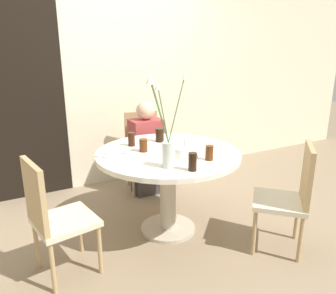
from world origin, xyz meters
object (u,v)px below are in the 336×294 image
object	(u,v)px
chair_right_flank	(291,193)
drink_glass_4	(143,145)
drink_glass_1	(131,139)
drink_glass_3	(209,153)
chair_far_back	(143,147)
flower_vase	(166,136)
person_guest	(146,151)
side_plate	(113,152)
birthday_cake	(184,151)
drink_glass_0	(193,162)
drink_glass_2	(160,135)
chair_near_front	(53,214)

from	to	relation	value
chair_right_flank	drink_glass_4	world-z (taller)	chair_right_flank
drink_glass_1	drink_glass_3	size ratio (longest dim) A/B	1.04
chair_right_flank	drink_glass_3	world-z (taller)	chair_right_flank
chair_far_back	drink_glass_3	world-z (taller)	chair_far_back
flower_vase	person_guest	distance (m)	1.31
chair_far_back	side_plate	distance (m)	1.03
chair_far_back	drink_glass_4	distance (m)	1.01
birthday_cake	drink_glass_0	world-z (taller)	drink_glass_0
drink_glass_3	drink_glass_4	bearing A→B (deg)	129.35
birthday_cake	drink_glass_0	xyz separation A→B (m)	(-0.12, -0.31, 0.03)
drink_glass_3	drink_glass_4	distance (m)	0.57
drink_glass_1	drink_glass_4	distance (m)	0.21
chair_right_flank	drink_glass_2	xyz separation A→B (m)	(-0.64, 1.02, 0.31)
chair_near_front	person_guest	xyz separation A→B (m)	(1.17, 1.00, -0.00)
chair_far_back	drink_glass_1	size ratio (longest dim) A/B	7.30
drink_glass_4	person_guest	xyz separation A→B (m)	(0.36, 0.73, -0.31)
drink_glass_0	birthday_cake	bearing A→B (deg)	69.25
flower_vase	side_plate	distance (m)	0.62
drink_glass_0	drink_glass_2	xyz separation A→B (m)	(0.14, 0.79, -0.00)
chair_near_front	drink_glass_0	bearing A→B (deg)	-117.89
chair_far_back	chair_right_flank	distance (m)	1.77
drink_glass_3	flower_vase	bearing A→B (deg)	178.25
chair_near_front	drink_glass_2	world-z (taller)	chair_near_front
drink_glass_1	chair_right_flank	bearing A→B (deg)	-47.70
side_plate	drink_glass_4	xyz separation A→B (m)	(0.24, -0.10, 0.05)
side_plate	drink_glass_3	distance (m)	0.81
flower_vase	drink_glass_0	world-z (taller)	flower_vase
drink_glass_0	drink_glass_4	bearing A→B (deg)	102.06
chair_far_back	drink_glass_0	world-z (taller)	chair_far_back
drink_glass_3	person_guest	bearing A→B (deg)	90.33
chair_right_flank	chair_near_front	bearing A→B (deg)	-62.83
drink_glass_0	drink_glass_2	bearing A→B (deg)	80.08
drink_glass_0	drink_glass_3	world-z (taller)	drink_glass_0
side_plate	drink_glass_3	size ratio (longest dim) A/B	1.39
drink_glass_2	chair_far_back	bearing A→B (deg)	79.24
flower_vase	side_plate	xyz separation A→B (m)	(-0.22, 0.53, -0.24)
chair_far_back	drink_glass_2	size ratio (longest dim) A/B	7.08
drink_glass_2	drink_glass_3	xyz separation A→B (m)	(0.10, -0.65, -0.00)
drink_glass_4	drink_glass_1	bearing A→B (deg)	96.72
drink_glass_2	drink_glass_0	bearing A→B (deg)	-99.92
drink_glass_0	drink_glass_2	distance (m)	0.80
chair_near_front	birthday_cake	bearing A→B (deg)	-99.45
flower_vase	drink_glass_3	distance (m)	0.42
chair_right_flank	side_plate	xyz separation A→B (m)	(-1.13, 0.91, 0.26)
birthday_cake	side_plate	world-z (taller)	birthday_cake
drink_glass_2	drink_glass_4	bearing A→B (deg)	-141.19
chair_right_flank	drink_glass_4	size ratio (longest dim) A/B	8.08
drink_glass_1	drink_glass_3	xyz separation A→B (m)	(0.39, -0.65, -0.00)
person_guest	chair_right_flank	bearing A→B (deg)	-70.59
birthday_cake	flower_vase	xyz separation A→B (m)	(-0.26, -0.17, 0.20)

